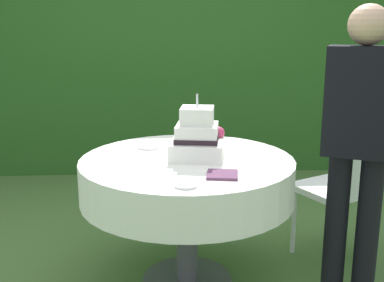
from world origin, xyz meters
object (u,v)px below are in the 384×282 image
napkin_stack (222,175)px  garden_chair (342,182)px  wedding_cake (198,138)px  serving_plate_near (149,147)px  serving_plate_far (186,185)px  standing_person (359,140)px  cake_table (187,180)px

napkin_stack → garden_chair: (0.82, 0.51, -0.23)m
wedding_cake → garden_chair: bearing=10.0°
serving_plate_near → serving_plate_far: 0.76m
garden_chair → standing_person: standing_person is taller
napkin_stack → serving_plate_far: bearing=-142.2°
serving_plate_far → napkin_stack: (0.19, 0.15, 0.00)m
standing_person → garden_chair: bearing=76.2°
serving_plate_far → napkin_stack: bearing=37.8°
serving_plate_near → serving_plate_far: size_ratio=1.33×
napkin_stack → cake_table: bearing=116.4°
serving_plate_far → garden_chair: size_ratio=0.12×
garden_chair → standing_person: 0.62m
wedding_cake → serving_plate_far: size_ratio=3.29×
serving_plate_far → napkin_stack: 0.24m
serving_plate_far → garden_chair: garden_chair is taller
serving_plate_far → wedding_cake: bearing=79.7°
wedding_cake → standing_person: bearing=-21.2°
standing_person → serving_plate_near: bearing=153.2°
wedding_cake → serving_plate_near: wedding_cake is taller
serving_plate_far → cake_table: bearing=86.5°
cake_table → napkin_stack: size_ratio=7.87×
cake_table → garden_chair: bearing=10.7°
garden_chair → wedding_cake: bearing=-170.0°
cake_table → napkin_stack: (0.16, -0.32, 0.13)m
napkin_stack → standing_person: standing_person is taller
serving_plate_far → standing_person: size_ratio=0.07×
cake_table → garden_chair: size_ratio=1.36×
serving_plate_near → serving_plate_far: bearing=-75.3°
wedding_cake → standing_person: (0.80, -0.31, 0.05)m
cake_table → serving_plate_near: size_ratio=8.22×
wedding_cake → cake_table: bearing=-158.6°
cake_table → wedding_cake: size_ratio=3.32×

